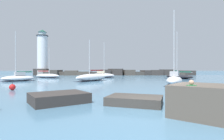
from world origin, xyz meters
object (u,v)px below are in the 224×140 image
object	(u,v)px
sailboat_moored_0	(179,76)
sailboat_moored_6	(102,75)
sailboat_moored_2	(92,77)
sailboat_moored_4	(174,80)
sailboat_moored_1	(47,76)
mooring_buoy_orange_near	(12,87)
lighthouse	(42,55)
person_on_rocks	(191,97)
sailboat_moored_5	(18,78)

from	to	relation	value
sailboat_moored_0	sailboat_moored_6	bearing A→B (deg)	161.84
sailboat_moored_2	sailboat_moored_4	distance (m)	14.68
sailboat_moored_2	sailboat_moored_4	xyz separation A→B (m)	(11.75, -8.81, 0.06)
sailboat_moored_0	sailboat_moored_6	size ratio (longest dim) A/B	1.19
sailboat_moored_1	mooring_buoy_orange_near	bearing A→B (deg)	-78.80
lighthouse	sailboat_moored_1	size ratio (longest dim) A/B	2.20
sailboat_moored_2	person_on_rocks	bearing A→B (deg)	-75.63
sailboat_moored_0	sailboat_moored_4	world-z (taller)	sailboat_moored_0
sailboat_moored_1	mooring_buoy_orange_near	xyz separation A→B (m)	(5.10, -25.78, -0.23)
person_on_rocks	sailboat_moored_6	bearing A→B (deg)	97.21
sailboat_moored_1	sailboat_moored_2	world-z (taller)	sailboat_moored_2
sailboat_moored_1	sailboat_moored_5	distance (m)	12.02
sailboat_moored_5	mooring_buoy_orange_near	world-z (taller)	sailboat_moored_5
sailboat_moored_2	person_on_rocks	xyz separation A→B (m)	(6.28, -24.52, 0.27)
sailboat_moored_6	person_on_rocks	world-z (taller)	sailboat_moored_6
sailboat_moored_0	sailboat_moored_1	world-z (taller)	sailboat_moored_0
sailboat_moored_4	sailboat_moored_6	xyz separation A→B (m)	(-10.14, 21.19, -0.06)
sailboat_moored_0	sailboat_moored_5	world-z (taller)	sailboat_moored_0
sailboat_moored_5	sailboat_moored_6	world-z (taller)	sailboat_moored_6
sailboat_moored_1	person_on_rocks	world-z (taller)	sailboat_moored_1
sailboat_moored_0	sailboat_moored_4	bearing A→B (deg)	-114.81
sailboat_moored_4	mooring_buoy_orange_near	world-z (taller)	sailboat_moored_4
lighthouse	person_on_rocks	world-z (taller)	lighthouse
sailboat_moored_6	sailboat_moored_1	bearing A→B (deg)	-177.95
person_on_rocks	lighthouse	bearing A→B (deg)	115.36
sailboat_moored_1	sailboat_moored_6	size ratio (longest dim) A/B	0.83
sailboat_moored_4	person_on_rocks	world-z (taller)	sailboat_moored_4
person_on_rocks	mooring_buoy_orange_near	bearing A→B (deg)	140.91
sailboat_moored_2	mooring_buoy_orange_near	world-z (taller)	sailboat_moored_2
sailboat_moored_1	sailboat_moored_4	size ratio (longest dim) A/B	0.75
sailboat_moored_0	lighthouse	bearing A→B (deg)	147.78
lighthouse	sailboat_moored_1	distance (m)	22.19
lighthouse	sailboat_moored_2	size ratio (longest dim) A/B	2.19
sailboat_moored_0	sailboat_moored_5	distance (m)	32.73
sailboat_moored_4	sailboat_moored_2	bearing A→B (deg)	143.15
sailboat_moored_6	person_on_rocks	bearing A→B (deg)	-82.79
sailboat_moored_0	sailboat_moored_1	size ratio (longest dim) A/B	1.44
lighthouse	person_on_rocks	xyz separation A→B (m)	(26.50, -55.89, -6.27)
sailboat_moored_2	sailboat_moored_4	world-z (taller)	sailboat_moored_4
lighthouse	person_on_rocks	bearing A→B (deg)	-64.64
sailboat_moored_0	sailboat_moored_6	distance (m)	18.22
lighthouse	sailboat_moored_4	world-z (taller)	lighthouse
sailboat_moored_0	sailboat_moored_5	size ratio (longest dim) A/B	1.20
sailboat_moored_1	sailboat_moored_5	xyz separation A→B (m)	(-1.18, -11.96, 0.08)
sailboat_moored_4	person_on_rocks	bearing A→B (deg)	-109.20
sailboat_moored_1	sailboat_moored_6	xyz separation A→B (m)	(13.54, 0.48, 0.13)
sailboat_moored_4	sailboat_moored_1	bearing A→B (deg)	138.82
sailboat_moored_4	mooring_buoy_orange_near	xyz separation A→B (m)	(-18.57, -5.07, -0.41)
sailboat_moored_4	lighthouse	bearing A→B (deg)	128.50
sailboat_moored_2	sailboat_moored_6	size ratio (longest dim) A/B	0.83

